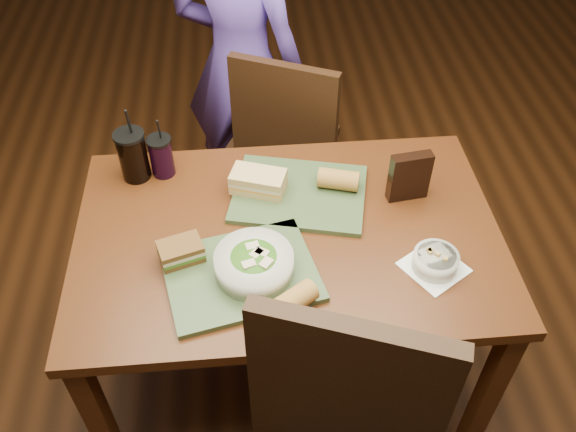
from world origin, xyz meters
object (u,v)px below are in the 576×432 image
(sandwich_near, at_px, (181,251))
(baguette_near, at_px, (294,300))
(soup_bowl, at_px, (435,261))
(tray_near, at_px, (241,274))
(chip_bag, at_px, (409,177))
(salad_bowl, at_px, (254,263))
(baguette_far, at_px, (338,179))
(dining_table, at_px, (288,252))
(chair_far, at_px, (282,143))
(diner, at_px, (240,64))
(sandwich_far, at_px, (258,181))
(tray_far, at_px, (299,194))
(cup_cola, at_px, (133,155))
(cup_berry, at_px, (161,156))

(sandwich_near, distance_m, baguette_near, 0.37)
(soup_bowl, bearing_deg, baguette_near, -164.35)
(tray_near, relative_size, chip_bag, 2.48)
(salad_bowl, relative_size, baguette_far, 1.71)
(dining_table, relative_size, chair_far, 1.35)
(chair_far, distance_m, diner, 0.38)
(dining_table, bearing_deg, tray_near, -132.43)
(salad_bowl, height_order, sandwich_far, salad_bowl)
(soup_bowl, relative_size, baguette_far, 1.67)
(salad_bowl, bearing_deg, diner, 90.22)
(tray_far, bearing_deg, sandwich_near, -145.60)
(sandwich_near, xyz_separation_m, cup_cola, (-0.16, 0.40, 0.04))
(tray_near, height_order, soup_bowl, soup_bowl)
(diner, xyz_separation_m, baguette_near, (0.10, -1.29, 0.06))
(soup_bowl, xyz_separation_m, baguette_near, (-0.42, -0.12, 0.02))
(tray_far, relative_size, sandwich_near, 2.94)
(salad_bowl, bearing_deg, cup_cola, 128.63)
(diner, bearing_deg, sandwich_near, 99.45)
(soup_bowl, bearing_deg, salad_bowl, 178.10)
(dining_table, distance_m, chip_bag, 0.45)
(soup_bowl, bearing_deg, cup_cola, 151.55)
(baguette_near, xyz_separation_m, cup_berry, (-0.38, 0.61, 0.02))
(diner, bearing_deg, baguette_far, 129.52)
(cup_cola, bearing_deg, sandwich_near, -67.51)
(chair_far, xyz_separation_m, baguette_near, (-0.05, -1.00, 0.26))
(sandwich_near, xyz_separation_m, baguette_near, (0.31, -0.20, 0.00))
(sandwich_near, distance_m, cup_berry, 0.41)
(chair_far, relative_size, cup_cola, 3.55)
(tray_far, bearing_deg, salad_bowl, -116.60)
(diner, height_order, sandwich_far, diner)
(chair_far, bearing_deg, tray_near, -102.00)
(tray_near, height_order, baguette_near, baguette_near)
(baguette_far, distance_m, chip_bag, 0.22)
(sandwich_near, bearing_deg, tray_far, 34.40)
(baguette_near, bearing_deg, chip_bag, 46.20)
(tray_far, relative_size, salad_bowl, 1.88)
(baguette_near, bearing_deg, tray_far, 82.47)
(salad_bowl, distance_m, chip_bag, 0.58)
(baguette_near, height_order, cup_cola, cup_cola)
(dining_table, xyz_separation_m, diner, (-0.11, 0.99, 0.08))
(sandwich_near, xyz_separation_m, chip_bag, (0.71, 0.22, 0.04))
(cup_berry, bearing_deg, sandwich_far, -22.66)
(tray_near, distance_m, sandwich_near, 0.19)
(baguette_far, bearing_deg, chair_far, 104.64)
(chair_far, relative_size, chip_bag, 5.71)
(sandwich_far, relative_size, chip_bag, 1.14)
(baguette_near, xyz_separation_m, cup_cola, (-0.47, 0.60, 0.04))
(sandwich_near, xyz_separation_m, cup_berry, (-0.08, 0.40, 0.03))
(dining_table, height_order, tray_near, tray_near)
(tray_far, height_order, baguette_far, baguette_far)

